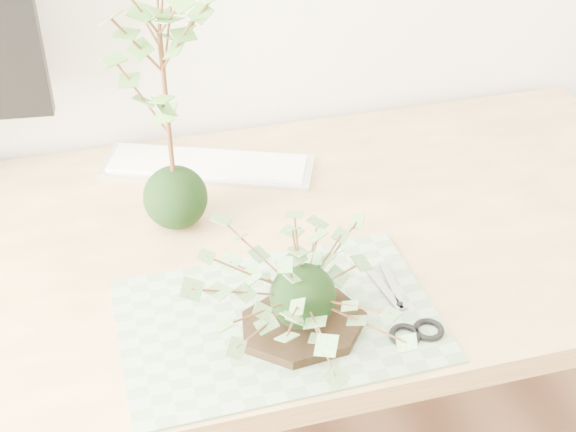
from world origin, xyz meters
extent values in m
cube|color=tan|center=(-0.08, 1.23, 0.72)|extent=(1.60, 0.70, 0.04)
cube|color=tan|center=(0.66, 1.52, 0.35)|extent=(0.06, 0.06, 0.70)
cube|color=#64845B|center=(-0.04, 1.04, 0.74)|extent=(0.44, 0.30, 0.00)
cylinder|color=black|center=(-0.02, 1.01, 0.75)|extent=(0.20, 0.20, 0.01)
sphere|color=black|center=(-0.02, 1.01, 0.80)|extent=(0.09, 0.09, 0.09)
sphere|color=black|center=(-0.14, 1.30, 0.79)|extent=(0.10, 0.10, 0.10)
cylinder|color=#4D2D16|center=(-0.14, 1.30, 0.94)|extent=(0.01, 0.01, 0.25)
cube|color=silver|center=(-0.06, 1.46, 0.74)|extent=(0.39, 0.24, 0.01)
cube|color=white|center=(-0.06, 1.46, 0.75)|extent=(0.36, 0.21, 0.01)
cube|color=#939396|center=(0.12, 1.06, 0.75)|extent=(0.03, 0.11, 0.00)
cube|color=#939396|center=(0.14, 1.06, 0.75)|extent=(0.02, 0.11, 0.00)
torus|color=black|center=(0.11, 0.96, 0.75)|extent=(0.04, 0.04, 0.01)
torus|color=black|center=(0.15, 0.96, 0.75)|extent=(0.04, 0.04, 0.01)
camera|label=1|loc=(-0.24, 0.24, 1.51)|focal=50.00mm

